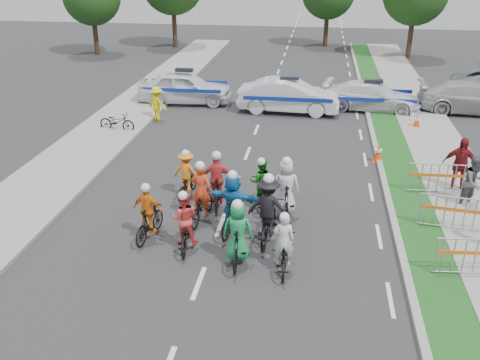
# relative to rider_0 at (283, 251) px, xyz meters

# --- Properties ---
(ground) EXTENTS (90.00, 90.00, 0.00)m
(ground) POSITION_rel_rider_0_xyz_m (-2.00, -0.90, -0.56)
(ground) COLOR #28282B
(ground) RESTS_ON ground
(curb_right) EXTENTS (0.20, 60.00, 0.12)m
(curb_right) POSITION_rel_rider_0_xyz_m (3.10, 4.10, -0.50)
(curb_right) COLOR gray
(curb_right) RESTS_ON ground
(grass_strip) EXTENTS (1.20, 60.00, 0.11)m
(grass_strip) POSITION_rel_rider_0_xyz_m (3.80, 4.10, -0.51)
(grass_strip) COLOR #184A18
(grass_strip) RESTS_ON ground
(sidewalk_right) EXTENTS (2.40, 60.00, 0.13)m
(sidewalk_right) POSITION_rel_rider_0_xyz_m (5.60, 4.10, -0.50)
(sidewalk_right) COLOR gray
(sidewalk_right) RESTS_ON ground
(sidewalk_left) EXTENTS (3.00, 60.00, 0.13)m
(sidewalk_left) POSITION_rel_rider_0_xyz_m (-8.50, 4.10, -0.50)
(sidewalk_left) COLOR gray
(sidewalk_left) RESTS_ON ground
(rider_0) EXTENTS (0.68, 1.69, 1.69)m
(rider_0) POSITION_rel_rider_0_xyz_m (0.00, 0.00, 0.00)
(rider_0) COLOR black
(rider_0) RESTS_ON ground
(rider_1) EXTENTS (0.80, 1.80, 1.88)m
(rider_1) POSITION_rel_rider_0_xyz_m (-1.18, 0.15, 0.17)
(rider_1) COLOR black
(rider_1) RESTS_ON ground
(rider_2) EXTENTS (0.79, 1.77, 1.75)m
(rider_2) POSITION_rel_rider_0_xyz_m (-2.71, 0.70, 0.09)
(rider_2) COLOR black
(rider_2) RESTS_ON ground
(rider_3) EXTENTS (0.93, 1.71, 1.74)m
(rider_3) POSITION_rel_rider_0_xyz_m (-3.83, 1.05, 0.11)
(rider_3) COLOR black
(rider_3) RESTS_ON ground
(rider_4) EXTENTS (1.19, 2.06, 2.05)m
(rider_4) POSITION_rel_rider_0_xyz_m (-0.54, 1.46, 0.22)
(rider_4) COLOR black
(rider_4) RESTS_ON ground
(rider_5) EXTENTS (1.62, 1.93, 1.96)m
(rider_5) POSITION_rel_rider_0_xyz_m (-1.56, 1.76, 0.26)
(rider_5) COLOR black
(rider_5) RESTS_ON ground
(rider_6) EXTENTS (0.91, 1.97, 1.93)m
(rider_6) POSITION_rel_rider_0_xyz_m (-2.61, 2.37, 0.08)
(rider_6) COLOR black
(rider_6) RESTS_ON ground
(rider_7) EXTENTS (0.91, 1.95, 1.99)m
(rider_7) POSITION_rel_rider_0_xyz_m (-0.15, 2.93, 0.21)
(rider_7) COLOR black
(rider_7) RESTS_ON ground
(rider_8) EXTENTS (0.80, 1.77, 1.75)m
(rider_8) POSITION_rel_rider_0_xyz_m (-0.94, 3.38, 0.09)
(rider_8) COLOR black
(rider_8) RESTS_ON ground
(rider_9) EXTENTS (1.01, 1.88, 1.93)m
(rider_9) POSITION_rel_rider_0_xyz_m (-2.29, 3.24, 0.18)
(rider_9) COLOR black
(rider_9) RESTS_ON ground
(rider_10) EXTENTS (0.98, 1.69, 1.66)m
(rider_10) POSITION_rel_rider_0_xyz_m (-3.44, 3.92, 0.09)
(rider_10) COLOR black
(rider_10) RESTS_ON ground
(police_car_0) EXTENTS (4.98, 2.31, 1.65)m
(police_car_0) POSITION_rel_rider_0_xyz_m (-6.21, 14.97, 0.26)
(police_car_0) COLOR white
(police_car_0) RESTS_ON ground
(police_car_1) EXTENTS (5.01, 1.93, 1.63)m
(police_car_1) POSITION_rel_rider_0_xyz_m (-0.77, 14.10, 0.25)
(police_car_1) COLOR white
(police_car_1) RESTS_ON ground
(police_car_2) EXTENTS (5.03, 2.67, 1.39)m
(police_car_2) POSITION_rel_rider_0_xyz_m (3.32, 15.07, 0.13)
(police_car_2) COLOR white
(police_car_2) RESTS_ON ground
(civilian_sedan) EXTENTS (5.26, 2.38, 1.49)m
(civilian_sedan) POSITION_rel_rider_0_xyz_m (8.11, 15.28, 0.18)
(civilian_sedan) COLOR #ABACB0
(civilian_sedan) RESTS_ON ground
(spectator_1) EXTENTS (1.07, 1.01, 1.74)m
(spectator_1) POSITION_rel_rider_0_xyz_m (5.59, 4.38, 0.31)
(spectator_1) COLOR #505155
(spectator_1) RESTS_ON ground
(spectator_2) EXTENTS (1.21, 0.75, 1.92)m
(spectator_2) POSITION_rel_rider_0_xyz_m (5.42, 5.58, 0.40)
(spectator_2) COLOR maroon
(spectator_2) RESTS_ON ground
(marshal_hiviz) EXTENTS (1.19, 0.99, 1.60)m
(marshal_hiviz) POSITION_rel_rider_0_xyz_m (-6.79, 11.85, 0.24)
(marshal_hiviz) COLOR yellow
(marshal_hiviz) RESTS_ON ground
(barrier_0) EXTENTS (2.04, 0.69, 1.12)m
(barrier_0) POSITION_rel_rider_0_xyz_m (4.70, 0.34, -0.00)
(barrier_0) COLOR #A5A8AD
(barrier_0) RESTS_ON ground
(barrier_1) EXTENTS (2.05, 0.77, 1.12)m
(barrier_1) POSITION_rel_rider_0_xyz_m (4.70, 2.68, -0.00)
(barrier_1) COLOR #A5A8AD
(barrier_1) RESTS_ON ground
(barrier_2) EXTENTS (2.02, 0.58, 1.12)m
(barrier_2) POSITION_rel_rider_0_xyz_m (4.70, 5.18, -0.00)
(barrier_2) COLOR #A5A8AD
(barrier_2) RESTS_ON ground
(cone_0) EXTENTS (0.40, 0.40, 0.70)m
(cone_0) POSITION_rel_rider_0_xyz_m (3.04, 7.97, -0.22)
(cone_0) COLOR #F24C0C
(cone_0) RESTS_ON ground
(cone_1) EXTENTS (0.40, 0.40, 0.70)m
(cone_1) POSITION_rel_rider_0_xyz_m (5.12, 12.26, -0.22)
(cone_1) COLOR #F24C0C
(cone_1) RESTS_ON ground
(parked_bike) EXTENTS (1.71, 0.76, 0.87)m
(parked_bike) POSITION_rel_rider_0_xyz_m (-8.11, 10.02, -0.13)
(parked_bike) COLOR black
(parked_bike) RESTS_ON ground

